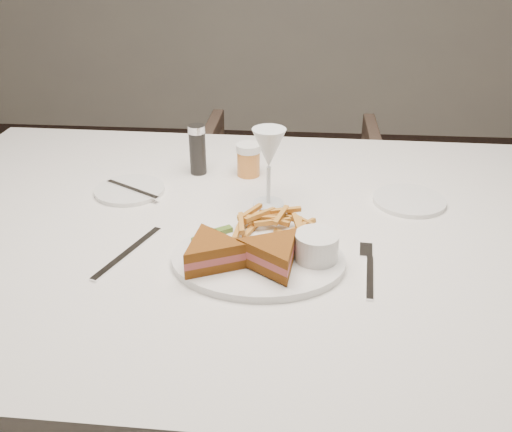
{
  "coord_description": "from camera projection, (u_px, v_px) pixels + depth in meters",
  "views": [
    {
      "loc": [
        0.21,
        -1.2,
        1.32
      ],
      "look_at": [
        0.13,
        -0.22,
        0.8
      ],
      "focal_mm": 40.0,
      "sensor_mm": 36.0,
      "label": 1
    }
  ],
  "objects": [
    {
      "name": "ground",
      "position": [
        220.0,
        417.0,
        1.69
      ],
      "size": [
        5.0,
        5.0,
        0.0
      ],
      "primitive_type": "plane",
      "color": "black",
      "rests_on": "ground"
    },
    {
      "name": "table",
      "position": [
        258.0,
        364.0,
        1.35
      ],
      "size": [
        1.62,
        1.09,
        0.75
      ],
      "primitive_type": "cube",
      "rotation": [
        0.0,
        0.0,
        -0.02
      ],
      "color": "silver",
      "rests_on": "ground"
    },
    {
      "name": "chair_far",
      "position": [
        288.0,
        202.0,
        2.18
      ],
      "size": [
        0.67,
        0.63,
        0.68
      ],
      "primitive_type": "imported",
      "rotation": [
        0.0,
        0.0,
        3.13
      ],
      "color": "#4D3B2F",
      "rests_on": "ground"
    },
    {
      "name": "table_setting",
      "position": [
        260.0,
        220.0,
        1.12
      ],
      "size": [
        0.79,
        0.62,
        0.18
      ],
      "color": "white",
      "rests_on": "table"
    }
  ]
}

